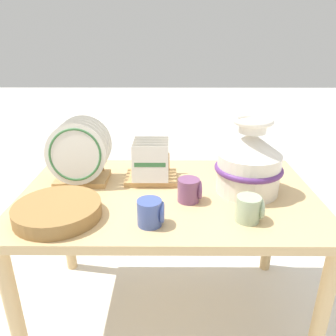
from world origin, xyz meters
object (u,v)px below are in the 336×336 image
Objects in this scene: dish_rack_round_plates at (80,157)px; mug_cobalt_glaze at (151,213)px; wicker_charger_stack at (58,211)px; ceramic_vase at (249,161)px; mug_sage_glaze at (249,209)px; mug_plum_glaze at (190,190)px; dish_rack_square_plates at (151,168)px.

mug_cobalt_glaze is at bearing -46.99° from dish_rack_round_plates.
wicker_charger_stack is at bearing 172.53° from mug_cobalt_glaze.
mug_sage_glaze is (-0.04, -0.23, -0.09)m from ceramic_vase.
mug_cobalt_glaze is (-0.34, -0.03, 0.00)m from mug_sage_glaze.
dish_rack_round_plates reaches higher than mug_plum_glaze.
dish_rack_square_plates is at bearing 129.37° from mug_plum_glaze.
mug_cobalt_glaze is at bearing -7.47° from wicker_charger_stack.
wicker_charger_stack is 3.30× the size of mug_plum_glaze.
mug_sage_glaze is at bearing -25.65° from dish_rack_round_plates.
dish_rack_round_plates is at bearing 172.87° from ceramic_vase.
ceramic_vase is 3.33× the size of mug_plum_glaze.
mug_sage_glaze and mug_plum_glaze have the same top height.
ceramic_vase is 1.38× the size of dish_rack_square_plates.
mug_sage_glaze is (0.36, -0.34, -0.01)m from dish_rack_square_plates.
mug_cobalt_glaze and mug_plum_glaze have the same top height.
dish_rack_square_plates is at bearing 92.97° from mug_cobalt_glaze.
dish_rack_round_plates is 0.31m from dish_rack_square_plates.
mug_cobalt_glaze is (0.02, -0.37, -0.01)m from dish_rack_square_plates.
wicker_charger_stack is 3.30× the size of mug_sage_glaze.
dish_rack_square_plates is 0.25m from mug_plum_glaze.
mug_sage_glaze is 1.00× the size of mug_plum_glaze.
dish_rack_square_plates is at bearing 136.60° from mug_sage_glaze.
dish_rack_round_plates is 0.74m from mug_sage_glaze.
ceramic_vase reaches higher than wicker_charger_stack.
mug_sage_glaze is 0.25m from mug_plum_glaze.
ceramic_vase reaches higher than mug_cobalt_glaze.
mug_cobalt_glaze is at bearing -146.02° from ceramic_vase.
wicker_charger_stack is 0.49m from mug_plum_glaze.
wicker_charger_stack is (-0.01, -0.30, -0.09)m from dish_rack_round_plates.
dish_rack_square_plates is 2.42× the size of mug_cobalt_glaze.
mug_plum_glaze is at bearing -160.41° from ceramic_vase.
dish_rack_round_plates is at bearing 87.91° from wicker_charger_stack.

